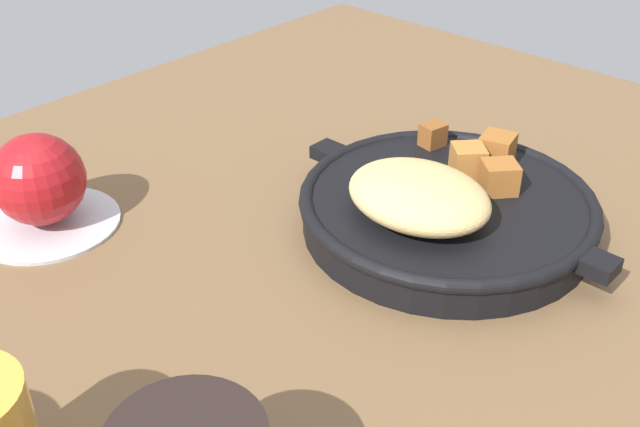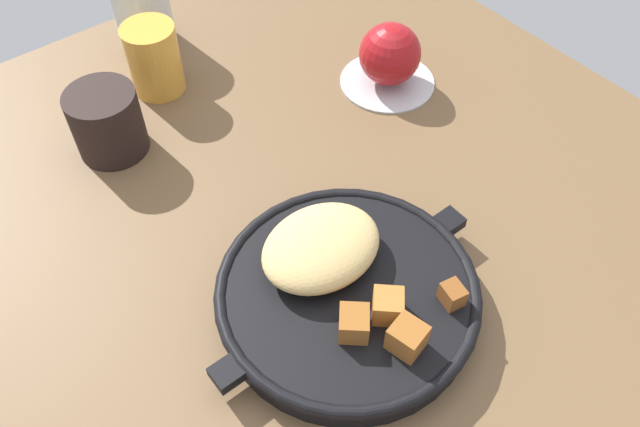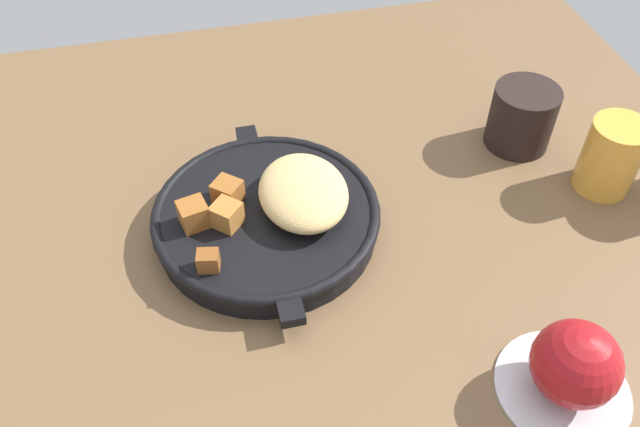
% 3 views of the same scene
% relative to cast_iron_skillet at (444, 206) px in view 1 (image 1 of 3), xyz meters
% --- Properties ---
extents(ground_plane, '(0.91, 0.98, 0.02)m').
position_rel_cast_iron_skillet_xyz_m(ground_plane, '(0.02, 0.07, -0.04)').
color(ground_plane, brown).
extents(cast_iron_skillet, '(0.29, 0.25, 0.07)m').
position_rel_cast_iron_skillet_xyz_m(cast_iron_skillet, '(0.00, 0.00, 0.00)').
color(cast_iron_skillet, black).
rests_on(cast_iron_skillet, ground_plane).
extents(saucer_plate, '(0.12, 0.12, 0.01)m').
position_rel_cast_iron_skillet_xyz_m(saucer_plate, '(0.25, 0.22, -0.02)').
color(saucer_plate, '#B7BABF').
rests_on(saucer_plate, ground_plane).
extents(red_apple, '(0.08, 0.08, 0.08)m').
position_rel_cast_iron_skillet_xyz_m(red_apple, '(0.25, 0.22, 0.02)').
color(red_apple, maroon).
rests_on(red_apple, saucer_plate).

